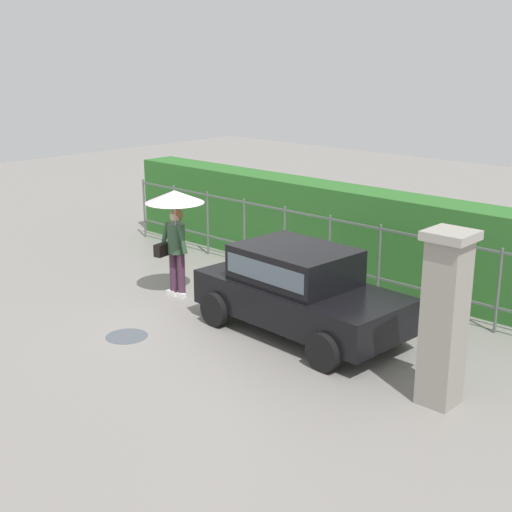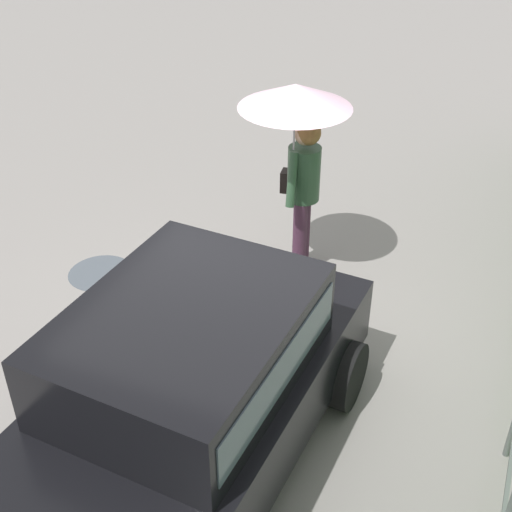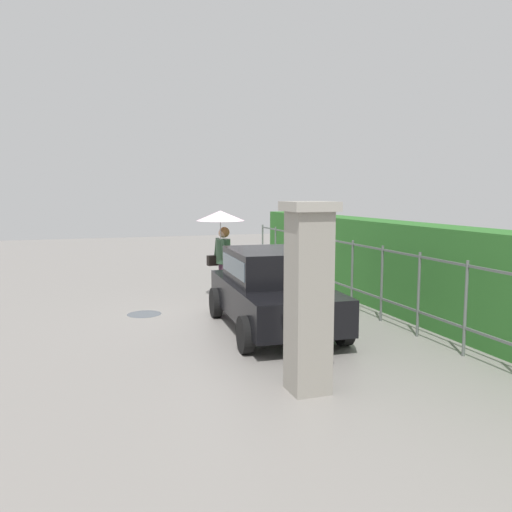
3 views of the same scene
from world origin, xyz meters
TOP-DOWN VIEW (x-y plane):
  - ground_plane at (0.00, 0.00)m, footprint 40.00×40.00m
  - car at (1.43, 0.25)m, footprint 3.82×2.04m
  - pedestrian at (-1.46, 0.04)m, footprint 1.12×1.12m
  - gate_pillar at (4.45, -0.39)m, footprint 0.60×0.60m
  - fence_section at (0.36, 2.50)m, footprint 11.89×0.05m
  - hedge_row at (0.36, 3.39)m, footprint 12.84×0.90m
  - puddle_near at (-0.54, -1.88)m, footprint 0.71×0.71m

SIDE VIEW (x-z plane):
  - ground_plane at x=0.00m, z-range 0.00..0.00m
  - puddle_near at x=-0.54m, z-range 0.00..0.00m
  - car at x=1.43m, z-range 0.06..1.54m
  - fence_section at x=0.36m, z-range 0.08..1.58m
  - hedge_row at x=0.36m, z-range 0.00..1.90m
  - gate_pillar at x=4.45m, z-range 0.03..2.45m
  - pedestrian at x=-1.46m, z-range 0.59..2.70m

